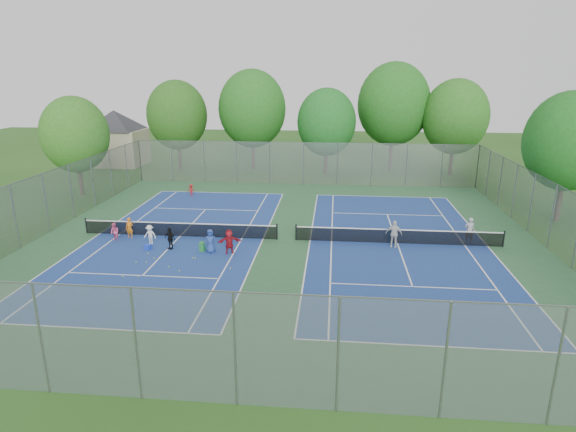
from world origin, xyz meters
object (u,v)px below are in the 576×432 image
object	(u,v)px
net_left	(180,230)
net_right	(398,237)
ball_crate	(148,247)
ball_hopper	(202,247)
instructor	(469,230)

from	to	relation	value
net_left	net_right	xyz separation A→B (m)	(14.00, 0.00, 0.00)
net_left	ball_crate	distance (m)	2.82
ball_crate	net_left	bearing A→B (deg)	64.70
ball_crate	ball_hopper	bearing A→B (deg)	-0.13
ball_hopper	instructor	world-z (taller)	instructor
ball_hopper	net_left	bearing A→B (deg)	130.68
net_right	instructor	world-z (taller)	instructor
ball_hopper	instructor	bearing A→B (deg)	10.97
ball_crate	instructor	bearing A→B (deg)	9.09
net_left	net_right	bearing A→B (deg)	0.00
net_right	instructor	distance (m)	4.53
ball_hopper	instructor	distance (m)	16.60
net_left	net_right	size ratio (longest dim) A/B	1.00
ball_crate	instructor	size ratio (longest dim) A/B	0.21
net_right	ball_hopper	world-z (taller)	net_right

